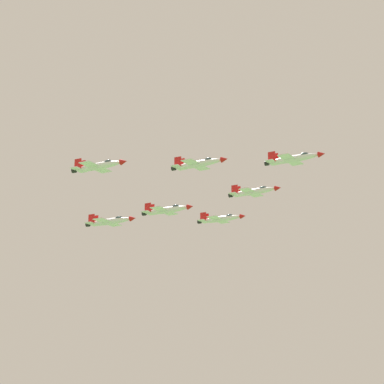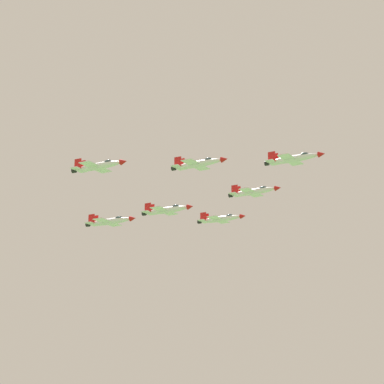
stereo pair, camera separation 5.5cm
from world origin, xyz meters
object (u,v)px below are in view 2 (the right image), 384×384
at_px(jet_trailing, 110,221).
at_px(jet_right_outer, 98,166).
at_px(jet_lead, 293,159).
at_px(jet_slot_rear, 166,210).
at_px(jet_left_outer, 220,219).
at_px(jet_left_wingman, 253,191).
at_px(jet_right_wingman, 198,164).

bearing_deg(jet_trailing, jet_right_outer, -60.36).
bearing_deg(jet_lead, jet_slot_rear, -179.55).
height_order(jet_left_outer, jet_right_outer, jet_left_outer).
bearing_deg(jet_left_outer, jet_lead, -41.14).
distance_m(jet_left_wingman, jet_trailing, 43.28).
height_order(jet_right_outer, jet_slot_rear, jet_right_outer).
distance_m(jet_right_outer, jet_trailing, 38.94).
height_order(jet_right_outer, jet_trailing, jet_right_outer).
relative_size(jet_left_wingman, jet_right_outer, 1.00).
bearing_deg(jet_left_outer, jet_right_outer, -90.77).
xyz_separation_m(jet_left_wingman, jet_right_outer, (-42.02, -33.38, -2.97)).
distance_m(jet_right_wingman, jet_right_outer, 25.80).
height_order(jet_right_wingman, jet_left_outer, jet_right_wingman).
bearing_deg(jet_lead, jet_right_outer, -139.19).
relative_size(jet_left_wingman, jet_left_outer, 0.98).
bearing_deg(jet_left_wingman, jet_right_wingman, -88.97).
bearing_deg(jet_trailing, jet_right_wingman, -23.85).
xyz_separation_m(jet_left_wingman, jet_left_outer, (-8.59, 24.24, -2.20)).
bearing_deg(jet_right_outer, jet_left_outer, 89.65).
bearing_deg(jet_right_wingman, jet_left_outer, 112.05).
bearing_deg(jet_left_wingman, jet_slot_rear, -138.60).
height_order(jet_right_wingman, jet_right_outer, jet_right_wingman).
xyz_separation_m(jet_left_outer, jet_slot_rear, (-16.72, -28.81, -4.64)).
xyz_separation_m(jet_lead, jet_trailing, (-50.84, 29.50, -9.98)).
height_order(jet_lead, jet_right_outer, jet_lead).
relative_size(jet_left_outer, jet_trailing, 0.98).
bearing_deg(jet_left_outer, jet_slot_rear, -90.77).
distance_m(jet_lead, jet_right_wingman, 25.89).
relative_size(jet_left_wingman, jet_right_wingman, 1.02).
relative_size(jet_left_outer, jet_right_outer, 1.02).
bearing_deg(jet_lead, jet_trailing, -179.55).
height_order(jet_lead, jet_slot_rear, jet_lead).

